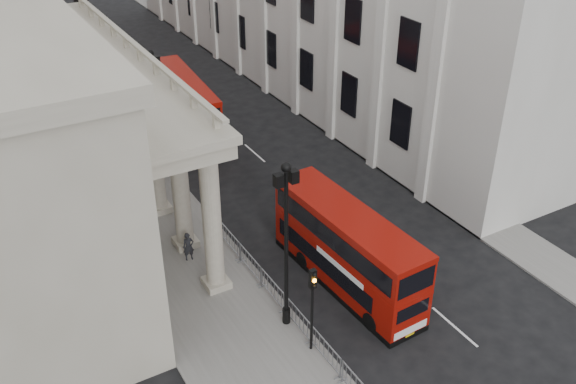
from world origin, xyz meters
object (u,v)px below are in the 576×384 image
object	(u,v)px
lamp_post_mid	(156,106)
pedestrian_c	(145,186)
lamp_post_north	(87,37)
lamp_post_south	(286,236)
pedestrian_b	(127,181)
bus_near	(347,248)
bus_far	(183,107)
traffic_light	(313,296)
pedestrian_a	(188,247)

from	to	relation	value
lamp_post_mid	pedestrian_c	bearing A→B (deg)	-131.45
lamp_post_north	pedestrian_c	bearing A→B (deg)	-95.99
lamp_post_south	pedestrian_c	world-z (taller)	lamp_post_south
lamp_post_south	pedestrian_b	distance (m)	15.77
lamp_post_north	lamp_post_south	bearing A→B (deg)	-90.00
lamp_post_north	pedestrian_b	xyz separation A→B (m)	(-2.62, -16.98, -4.03)
bus_near	pedestrian_c	world-z (taller)	bus_near
lamp_post_mid	bus_far	distance (m)	6.55
pedestrian_b	lamp_post_mid	bearing A→B (deg)	-151.44
traffic_light	pedestrian_a	size ratio (longest dim) A/B	2.69
lamp_post_south	pedestrian_b	xyz separation A→B (m)	(-2.62, 15.02, -4.03)
lamp_post_mid	pedestrian_b	bearing A→B (deg)	-159.54
pedestrian_c	traffic_light	bearing A→B (deg)	-84.63
lamp_post_mid	bus_far	xyz separation A→B (m)	(3.49, 4.88, -2.62)
lamp_post_south	lamp_post_north	distance (m)	32.00
pedestrian_a	pedestrian_c	distance (m)	7.14
bus_far	pedestrian_a	size ratio (longest dim) A/B	6.47
lamp_post_north	traffic_light	bearing A→B (deg)	-89.83
lamp_post_south	bus_far	world-z (taller)	lamp_post_south
traffic_light	lamp_post_south	bearing A→B (deg)	92.84
lamp_post_mid	pedestrian_b	xyz separation A→B (m)	(-2.62, -0.98, -4.03)
pedestrian_b	pedestrian_c	world-z (taller)	pedestrian_c
pedestrian_a	pedestrian_b	world-z (taller)	pedestrian_a
bus_near	pedestrian_b	size ratio (longest dim) A/B	6.32
bus_near	pedestrian_b	bearing A→B (deg)	112.92
lamp_post_mid	lamp_post_south	bearing A→B (deg)	-90.00
pedestrian_b	bus_far	bearing A→B (deg)	-128.15
bus_near	pedestrian_a	world-z (taller)	bus_near
pedestrian_a	pedestrian_b	bearing A→B (deg)	102.54
lamp_post_south	lamp_post_north	xyz separation A→B (m)	(0.00, 32.00, 0.00)
lamp_post_south	pedestrian_c	bearing A→B (deg)	97.84
traffic_light	pedestrian_a	xyz separation A→B (m)	(-2.12, 8.72, -2.19)
lamp_post_south	pedestrian_a	xyz separation A→B (m)	(-2.02, 6.70, -3.99)
pedestrian_a	pedestrian_c	bearing A→B (deg)	97.46
bus_far	pedestrian_b	bearing A→B (deg)	-131.30
pedestrian_a	bus_near	bearing A→B (deg)	-34.21
lamp_post_south	pedestrian_a	size ratio (longest dim) A/B	5.21
lamp_post_mid	traffic_light	distance (m)	18.11
bus_near	pedestrian_b	world-z (taller)	bus_near
lamp_post_south	lamp_post_north	world-z (taller)	same
lamp_post_mid	pedestrian_c	world-z (taller)	lamp_post_mid
lamp_post_south	traffic_light	xyz separation A→B (m)	(0.10, -2.02, -1.80)
lamp_post_north	pedestrian_c	world-z (taller)	lamp_post_north
lamp_post_north	bus_far	world-z (taller)	lamp_post_north
pedestrian_c	pedestrian_b	bearing A→B (deg)	119.54
traffic_light	lamp_post_north	bearing A→B (deg)	90.17
pedestrian_c	pedestrian_a	bearing A→B (deg)	-92.77
pedestrian_b	traffic_light	bearing A→B (deg)	107.18
bus_near	lamp_post_south	bearing A→B (deg)	-167.06
traffic_light	pedestrian_b	xyz separation A→B (m)	(-2.72, 17.04, -2.22)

